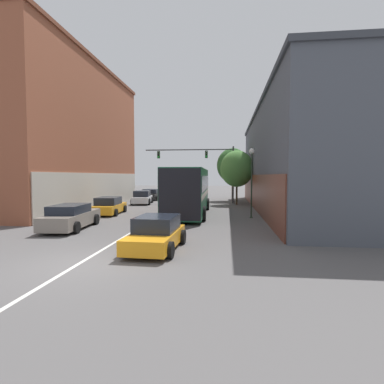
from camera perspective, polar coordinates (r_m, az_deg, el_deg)
ground_plane at (r=10.98m, az=-20.90°, el=-12.75°), size 160.00×160.00×0.00m
lane_center_line at (r=23.72m, az=-5.45°, el=-4.07°), size 0.14×39.31×0.01m
building_left_brick at (r=30.52m, az=-23.51°, el=9.91°), size 7.72×20.42×13.20m
building_right_storefront at (r=27.97m, az=19.19°, el=6.01°), size 7.31×29.05×8.70m
bus at (r=22.79m, az=-0.68°, el=0.56°), size 3.13×10.59×3.48m
hatchback_foreground at (r=12.23m, az=-6.86°, el=-7.93°), size 2.08×3.87×1.33m
parked_car_left_near at (r=23.95m, az=-15.53°, el=-2.61°), size 2.19×4.20×1.33m
parked_car_left_mid at (r=37.12m, az=-7.60°, el=-0.51°), size 2.40×4.14×1.34m
parked_car_left_far at (r=31.94m, az=-9.45°, el=-1.05°), size 2.38×4.39×1.41m
parked_car_left_distant at (r=18.06m, az=-22.05°, el=-4.44°), size 2.28×4.79×1.37m
traffic_signal_gantry at (r=32.78m, az=2.49°, el=5.83°), size 9.74×0.36×6.11m
street_lamp at (r=21.37m, az=11.30°, el=3.78°), size 0.39×0.39×4.88m
street_tree_near at (r=31.05m, az=8.54°, el=4.41°), size 3.39×3.06×5.56m
street_tree_far at (r=35.62m, az=7.73°, el=5.04°), size 3.67×3.31×6.21m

